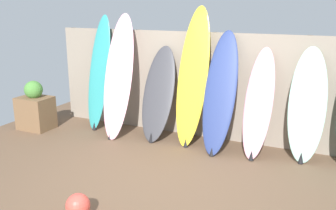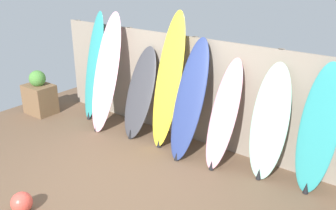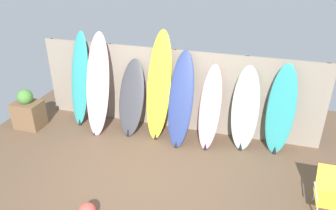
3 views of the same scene
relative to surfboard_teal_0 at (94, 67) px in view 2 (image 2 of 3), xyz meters
The scene contains 12 objects.
ground 2.86m from the surfboard_teal_0, 38.90° to the right, with size 7.68×7.68×0.00m, color brown.
fence_back 2.11m from the surfboard_teal_0, ahead, with size 6.08×0.11×1.80m.
surfboard_teal_0 is the anchor object (origin of this frame).
surfboard_pink_1 0.56m from the surfboard_teal_0, 19.17° to the right, with size 0.60×0.85×2.10m.
surfboard_charcoal_2 1.27m from the surfboard_teal_0, ahead, with size 0.55×0.68×1.57m.
surfboard_yellow_3 1.85m from the surfboard_teal_0, ahead, with size 0.57×0.66×2.23m.
surfboard_navy_4 2.35m from the surfboard_teal_0, ahead, with size 0.50×0.78×1.87m.
surfboard_pink_5 2.94m from the surfboard_teal_0, ahead, with size 0.44×0.72×1.63m.
surfboard_seafoam_6 3.61m from the surfboard_teal_0, ahead, with size 0.55×0.51×1.67m.
surfboard_teal_7 4.26m from the surfboard_teal_0, ahead, with size 0.56×0.44×1.79m.
planter_box 1.35m from the surfboard_teal_0, 149.91° to the right, with size 0.59×0.46×0.90m.
beach_ball 3.24m from the surfboard_teal_0, 59.90° to the right, with size 0.27×0.27×0.27m, color #E54C3F.
Camera 2 is at (3.30, -3.00, 2.97)m, focal length 40.00 mm.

